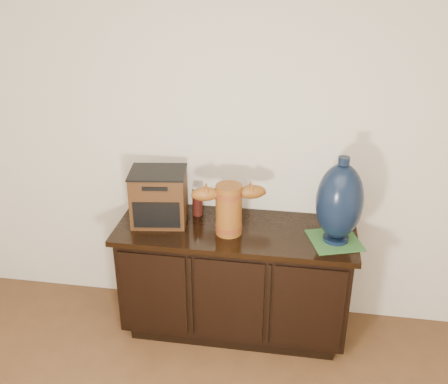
% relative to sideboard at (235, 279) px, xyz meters
% --- Properties ---
extents(sideboard, '(1.46, 0.56, 0.75)m').
position_rel_sideboard_xyz_m(sideboard, '(0.00, 0.00, 0.00)').
color(sideboard, black).
rests_on(sideboard, ground).
extents(terracotta_vessel, '(0.44, 0.20, 0.31)m').
position_rel_sideboard_xyz_m(terracotta_vessel, '(-0.03, -0.06, 0.54)').
color(terracotta_vessel, brown).
rests_on(terracotta_vessel, sideboard).
extents(tv_radio, '(0.37, 0.31, 0.34)m').
position_rel_sideboard_xyz_m(tv_radio, '(-0.48, 0.02, 0.54)').
color(tv_radio, '#3D220F').
rests_on(tv_radio, sideboard).
extents(green_mat, '(0.35, 0.35, 0.01)m').
position_rel_sideboard_xyz_m(green_mat, '(0.59, -0.05, 0.37)').
color(green_mat, '#2D5D29').
rests_on(green_mat, sideboard).
extents(lamp_base, '(0.34, 0.34, 0.52)m').
position_rel_sideboard_xyz_m(lamp_base, '(0.60, -0.05, 0.62)').
color(lamp_base, black).
rests_on(lamp_base, green_mat).
extents(spray_can, '(0.06, 0.06, 0.19)m').
position_rel_sideboard_xyz_m(spray_can, '(-0.26, 0.14, 0.46)').
color(spray_can, '#5C170F').
rests_on(spray_can, sideboard).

